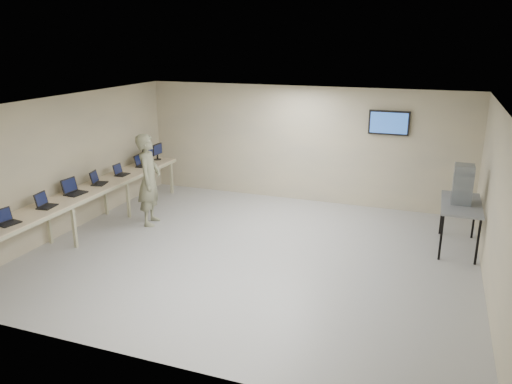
% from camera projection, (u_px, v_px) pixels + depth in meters
% --- Properties ---
extents(room, '(8.01, 7.01, 2.81)m').
position_uv_depth(room, '(255.00, 181.00, 8.99)').
color(room, '#B9B9B9').
rests_on(room, ground).
extents(workbench, '(0.76, 6.00, 0.90)m').
position_uv_depth(workbench, '(90.00, 192.00, 10.30)').
color(workbench, beige).
rests_on(workbench, ground).
extents(laptop_0, '(0.32, 0.36, 0.26)m').
position_uv_depth(laptop_0, '(6.00, 220.00, 8.32)').
color(laptop_0, black).
rests_on(laptop_0, workbench).
extents(laptop_1, '(0.32, 0.37, 0.27)m').
position_uv_depth(laptop_1, '(44.00, 203.00, 9.15)').
color(laptop_1, black).
rests_on(laptop_1, workbench).
extents(laptop_2, '(0.36, 0.42, 0.31)m').
position_uv_depth(laptop_2, '(73.00, 190.00, 9.92)').
color(laptop_2, black).
rests_on(laptop_2, workbench).
extents(laptop_3, '(0.36, 0.40, 0.27)m').
position_uv_depth(laptop_3, '(97.00, 181.00, 10.60)').
color(laptop_3, black).
rests_on(laptop_3, workbench).
extents(laptop_4, '(0.27, 0.32, 0.25)m').
position_uv_depth(laptop_4, '(120.00, 172.00, 11.29)').
color(laptop_4, black).
rests_on(laptop_4, workbench).
extents(laptop_5, '(0.33, 0.38, 0.27)m').
position_uv_depth(laptop_5, '(141.00, 163.00, 12.07)').
color(laptop_5, black).
rests_on(laptop_5, workbench).
extents(monitor_near, '(0.18, 0.41, 0.40)m').
position_uv_depth(monitor_near, '(148.00, 154.00, 12.27)').
color(monitor_near, black).
rests_on(monitor_near, workbench).
extents(monitor_far, '(0.18, 0.41, 0.41)m').
position_uv_depth(monitor_far, '(157.00, 150.00, 12.66)').
color(monitor_far, black).
rests_on(monitor_far, workbench).
extents(soldier, '(0.64, 0.81, 1.97)m').
position_uv_depth(soldier, '(149.00, 180.00, 10.61)').
color(soldier, '#6F7256').
rests_on(soldier, ground).
extents(side_table, '(0.71, 1.52, 0.91)m').
position_uv_depth(side_table, '(461.00, 207.00, 9.36)').
color(side_table, slate).
rests_on(side_table, ground).
extents(storage_bins, '(0.35, 0.39, 0.73)m').
position_uv_depth(storage_bins, '(463.00, 184.00, 9.24)').
color(storage_bins, gray).
rests_on(storage_bins, side_table).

